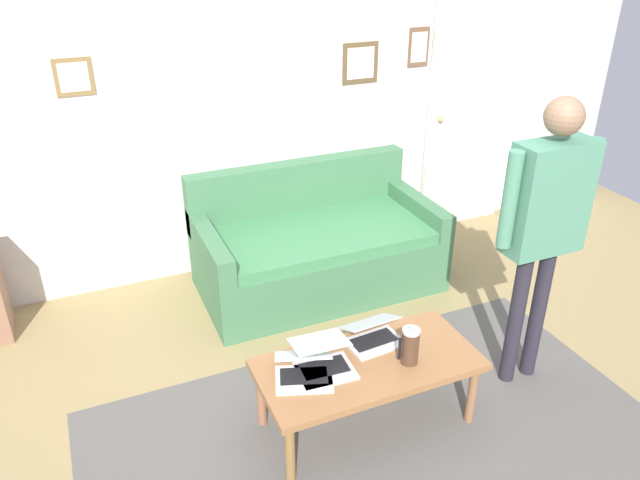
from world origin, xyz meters
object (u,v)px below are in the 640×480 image
object	(u,v)px
laptop_center	(323,360)
interior_door	(469,113)
couch	(316,248)
coffee_table	(368,369)
person_standing	(546,212)
french_press	(410,346)
laptop_right	(304,371)
laptop_left	(373,335)

from	to	relation	value
laptop_center	interior_door	bearing A→B (deg)	-138.81
interior_door	couch	world-z (taller)	interior_door
coffee_table	person_standing	distance (m)	1.27
interior_door	person_standing	size ratio (longest dim) A/B	1.18
interior_door	person_standing	xyz separation A→B (m)	(0.95, 2.02, 0.08)
interior_door	french_press	bearing A→B (deg)	49.29
interior_door	laptop_center	distance (m)	3.02
french_press	person_standing	bearing A→B (deg)	-174.98
coffee_table	laptop_right	world-z (taller)	laptop_right
interior_door	laptop_right	bearing A→B (deg)	40.10
laptop_right	person_standing	bearing A→B (deg)	178.62
laptop_right	french_press	distance (m)	0.57
french_press	interior_door	bearing A→B (deg)	-130.71
laptop_left	person_standing	distance (m)	1.15
interior_door	laptop_center	world-z (taller)	interior_door
interior_door	laptop_center	xyz separation A→B (m)	(2.23, 1.95, -0.56)
couch	coffee_table	xyz separation A→B (m)	(0.33, 1.48, 0.07)
interior_door	laptop_right	size ratio (longest dim) A/B	5.68
couch	person_standing	bearing A→B (deg)	115.32
person_standing	interior_door	bearing A→B (deg)	-115.34
laptop_left	french_press	bearing A→B (deg)	111.02
coffee_table	laptop_center	distance (m)	0.26
coffee_table	person_standing	world-z (taller)	person_standing
coffee_table	laptop_center	bearing A→B (deg)	-12.21
laptop_left	laptop_right	bearing A→B (deg)	15.34
couch	laptop_right	size ratio (longest dim) A/B	4.86
laptop_left	laptop_right	world-z (taller)	laptop_right
laptop_center	french_press	world-z (taller)	french_press
laptop_right	french_press	xyz separation A→B (m)	(-0.56, 0.11, 0.06)
couch	person_standing	world-z (taller)	person_standing
person_standing	laptop_center	bearing A→B (deg)	-2.80
interior_door	laptop_center	bearing A→B (deg)	41.19
interior_door	laptop_right	distance (m)	3.13
couch	laptop_center	distance (m)	1.55
couch	laptop_left	size ratio (longest dim) A/B	5.42
laptop_left	laptop_center	bearing A→B (deg)	16.05
person_standing	couch	bearing A→B (deg)	-64.68
interior_door	laptop_center	size ratio (longest dim) A/B	5.98
coffee_table	laptop_right	xyz separation A→B (m)	(0.36, -0.02, 0.09)
couch	laptop_left	world-z (taller)	couch
interior_door	laptop_left	size ratio (longest dim) A/B	6.34
laptop_center	french_press	bearing A→B (deg)	162.54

